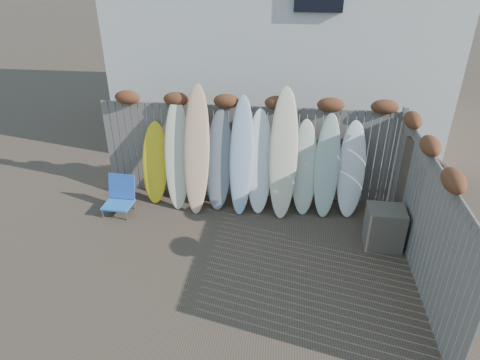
# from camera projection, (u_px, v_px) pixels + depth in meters

# --- Properties ---
(ground) EXTENTS (80.00, 80.00, 0.00)m
(ground) POSITION_uv_depth(u_px,v_px,m) (232.00, 266.00, 7.22)
(ground) COLOR #493A2D
(back_fence) EXTENTS (6.05, 0.28, 2.24)m
(back_fence) POSITION_uv_depth(u_px,v_px,m) (250.00, 145.00, 8.74)
(back_fence) COLOR slate
(back_fence) RESTS_ON ground
(right_fence) EXTENTS (0.28, 4.40, 2.24)m
(right_fence) POSITION_uv_depth(u_px,v_px,m) (425.00, 212.00, 6.59)
(right_fence) COLOR slate
(right_fence) RESTS_ON ground
(house) EXTENTS (8.50, 5.50, 6.33)m
(house) POSITION_uv_depth(u_px,v_px,m) (282.00, 13.00, 11.31)
(house) COLOR silver
(house) RESTS_ON ground
(beach_chair) EXTENTS (0.58, 0.61, 0.73)m
(beach_chair) POSITION_uv_depth(u_px,v_px,m) (120.00, 196.00, 8.60)
(beach_chair) COLOR blue
(beach_chair) RESTS_ON ground
(wooden_crate) EXTENTS (0.66, 0.55, 0.75)m
(wooden_crate) POSITION_uv_depth(u_px,v_px,m) (384.00, 227.00, 7.57)
(wooden_crate) COLOR brown
(wooden_crate) RESTS_ON ground
(lattice_panel) EXTENTS (0.36, 1.17, 1.80)m
(lattice_panel) POSITION_uv_depth(u_px,v_px,m) (415.00, 197.00, 7.47)
(lattice_panel) COLOR brown
(lattice_panel) RESTS_ON ground
(surfboard_0) EXTENTS (0.54, 0.60, 1.65)m
(surfboard_0) POSITION_uv_depth(u_px,v_px,m) (155.00, 163.00, 8.81)
(surfboard_0) COLOR yellow
(surfboard_0) RESTS_ON ground
(surfboard_1) EXTENTS (0.57, 0.80, 2.15)m
(surfboard_1) POSITION_uv_depth(u_px,v_px,m) (177.00, 155.00, 8.55)
(surfboard_1) COLOR beige
(surfboard_1) RESTS_ON ground
(surfboard_2) EXTENTS (0.52, 0.87, 2.47)m
(surfboard_2) POSITION_uv_depth(u_px,v_px,m) (197.00, 150.00, 8.37)
(surfboard_2) COLOR #F4C692
(surfboard_2) RESTS_ON ground
(surfboard_3) EXTENTS (0.57, 0.72, 1.97)m
(surfboard_3) POSITION_uv_depth(u_px,v_px,m) (219.00, 161.00, 8.54)
(surfboard_3) COLOR gray
(surfboard_3) RESTS_ON ground
(surfboard_4) EXTENTS (0.47, 0.80, 2.27)m
(surfboard_4) POSITION_uv_depth(u_px,v_px,m) (241.00, 156.00, 8.37)
(surfboard_4) COLOR #ADBFDC
(surfboard_4) RESTS_ON ground
(surfboard_5) EXTENTS (0.55, 0.74, 2.01)m
(surfboard_5) POSITION_uv_depth(u_px,v_px,m) (259.00, 162.00, 8.43)
(surfboard_5) COLOR white
(surfboard_5) RESTS_ON ground
(surfboard_6) EXTENTS (0.55, 0.86, 2.46)m
(surfboard_6) POSITION_uv_depth(u_px,v_px,m) (284.00, 154.00, 8.23)
(surfboard_6) COLOR beige
(surfboard_6) RESTS_ON ground
(surfboard_7) EXTENTS (0.53, 0.68, 1.84)m
(surfboard_7) POSITION_uv_depth(u_px,v_px,m) (304.00, 168.00, 8.41)
(surfboard_7) COLOR beige
(surfboard_7) RESTS_ON ground
(surfboard_8) EXTENTS (0.52, 0.73, 1.98)m
(surfboard_8) POSITION_uv_depth(u_px,v_px,m) (327.00, 166.00, 8.30)
(surfboard_8) COLOR #B7C9B3
(surfboard_8) RESTS_ON ground
(surfboard_9) EXTENTS (0.56, 0.68, 1.85)m
(surfboard_9) POSITION_uv_depth(u_px,v_px,m) (351.00, 170.00, 8.32)
(surfboard_9) COLOR white
(surfboard_9) RESTS_ON ground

